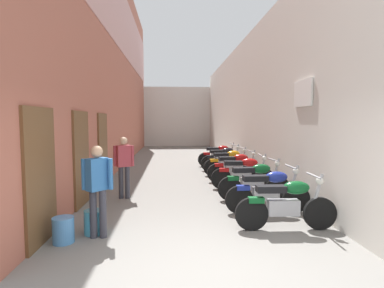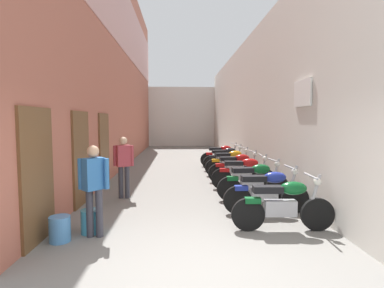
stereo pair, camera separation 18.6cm
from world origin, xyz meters
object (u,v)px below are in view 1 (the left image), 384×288
object	(u,v)px
motorcycle_third	(254,180)
motorcycle_fourth	(243,172)
motorcycle_eighth	(219,155)
motorcycle_sixth	(229,162)
motorcycle_seventh	(224,158)
water_jug_near_door	(63,230)
pedestrian_by_doorway	(97,184)
pedestrian_mid_alley	(124,163)
motorcycle_nearest	(287,203)
motorcycle_fifth	(236,166)
water_jug_beside_first	(94,222)
motorcycle_second	(268,190)

from	to	relation	value
motorcycle_third	motorcycle_fourth	xyz separation A→B (m)	(-0.00, 1.17, 0.00)
motorcycle_third	motorcycle_eighth	bearing A→B (deg)	90.00
motorcycle_sixth	motorcycle_eighth	world-z (taller)	same
motorcycle_seventh	water_jug_near_door	size ratio (longest dim) A/B	4.38
pedestrian_by_doorway	pedestrian_mid_alley	xyz separation A→B (m)	(0.03, 2.60, 0.00)
motorcycle_nearest	motorcycle_third	world-z (taller)	same
motorcycle_fourth	pedestrian_by_doorway	bearing A→B (deg)	-134.08
pedestrian_by_doorway	motorcycle_sixth	bearing A→B (deg)	59.51
motorcycle_nearest	water_jug_near_door	world-z (taller)	motorcycle_nearest
motorcycle_nearest	motorcycle_third	xyz separation A→B (m)	(-0.00, 2.12, 0.00)
motorcycle_sixth	pedestrian_mid_alley	xyz separation A→B (m)	(-3.28, -3.02, 0.42)
motorcycle_fourth	motorcycle_fifth	bearing A→B (deg)	90.00
motorcycle_sixth	motorcycle_seventh	size ratio (longest dim) A/B	1.00
motorcycle_seventh	motorcycle_sixth	bearing A→B (deg)	-90.00
motorcycle_fourth	motorcycle_sixth	bearing A→B (deg)	90.00
water_jug_near_door	water_jug_beside_first	world-z (taller)	same
motorcycle_eighth	motorcycle_seventh	bearing A→B (deg)	-90.00
motorcycle_nearest	motorcycle_third	size ratio (longest dim) A/B	1.00
pedestrian_mid_alley	water_jug_near_door	world-z (taller)	pedestrian_mid_alley
motorcycle_fifth	pedestrian_mid_alley	bearing A→B (deg)	-150.36
motorcycle_third	water_jug_near_door	xyz separation A→B (m)	(-3.83, -2.43, -0.29)
pedestrian_mid_alley	water_jug_beside_first	distance (m)	2.53
water_jug_beside_first	motorcycle_sixth	bearing A→B (deg)	57.79
motorcycle_sixth	pedestrian_by_doorway	distance (m)	6.54
motorcycle_third	motorcycle_sixth	size ratio (longest dim) A/B	1.00
motorcycle_sixth	motorcycle_eighth	distance (m)	2.20
motorcycle_sixth	motorcycle_third	bearing A→B (deg)	-90.00
water_jug_near_door	motorcycle_second	bearing A→B (deg)	19.16
motorcycle_sixth	motorcycle_seventh	world-z (taller)	same
motorcycle_nearest	motorcycle_eighth	size ratio (longest dim) A/B	1.00
motorcycle_sixth	motorcycle_eighth	size ratio (longest dim) A/B	1.00
motorcycle_sixth	pedestrian_by_doorway	world-z (taller)	pedestrian_by_doorway
motorcycle_third	water_jug_beside_first	world-z (taller)	motorcycle_third
motorcycle_nearest	motorcycle_fourth	bearing A→B (deg)	90.00
motorcycle_eighth	pedestrian_mid_alley	xyz separation A→B (m)	(-3.28, -5.22, 0.42)
motorcycle_fourth	motorcycle_seventh	bearing A→B (deg)	90.00
motorcycle_nearest	motorcycle_eighth	xyz separation A→B (m)	(-0.00, 7.70, 0.00)
motorcycle_fourth	water_jug_near_door	xyz separation A→B (m)	(-3.83, -3.60, -0.29)
motorcycle_third	motorcycle_fifth	bearing A→B (deg)	90.00
motorcycle_nearest	motorcycle_fourth	size ratio (longest dim) A/B	1.00
pedestrian_by_doorway	water_jug_beside_first	size ratio (longest dim) A/B	3.74
motorcycle_third	water_jug_near_door	size ratio (longest dim) A/B	4.41
motorcycle_second	water_jug_beside_first	xyz separation A→B (m)	(-3.43, -0.97, -0.29)
water_jug_near_door	water_jug_beside_first	size ratio (longest dim) A/B	1.00
motorcycle_fifth	motorcycle_sixth	xyz separation A→B (m)	(-0.00, 1.16, 0.00)
motorcycle_fifth	motorcycle_sixth	size ratio (longest dim) A/B	1.00
water_jug_beside_first	motorcycle_second	bearing A→B (deg)	15.81
motorcycle_third	pedestrian_mid_alley	distance (m)	3.32
motorcycle_nearest	motorcycle_eighth	world-z (taller)	same
water_jug_near_door	pedestrian_by_doorway	bearing A→B (deg)	19.05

